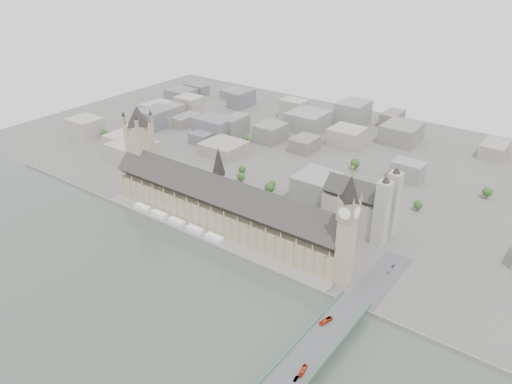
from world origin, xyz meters
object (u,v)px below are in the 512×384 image
Objects in this scene: elizabeth_tower at (347,223)px; victoria_tower at (140,146)px; red_bus_north at (326,321)px; westminster_bridge at (308,360)px; car_approach at (393,266)px; red_bus_south at (303,371)px; westminster_abbey at (361,207)px; palace_of_westminster at (224,206)px; car_silver at (296,379)px.

elizabeth_tower is 1.07× the size of victoria_tower.
elizabeth_tower reaches higher than red_bus_north.
westminster_bridge is 35.16m from red_bus_north.
car_approach is at bearing 97.17° from red_bus_north.
elizabeth_tower is 9.40× the size of red_bus_north.
westminster_bridge is at bearing -96.76° from car_approach.
red_bus_south is 1.90× the size of car_approach.
elizabeth_tower reaches higher than westminster_abbey.
westminster_bridge is 31.14× the size of red_bus_south.
red_bus_north is (156.52, -73.12, -10.86)m from palace_of_westminster.
red_bus_north is at bearing -72.92° from westminster_abbey.
westminster_abbey reaches higher than car_approach.
westminster_bridge is at bearing 98.22° from red_bus_south.
car_silver is (-0.41, -7.61, -0.67)m from red_bus_south.
palace_of_westminster is 56.00× the size of car_silver.
westminster_bridge is at bearing -66.25° from red_bus_north.
red_bus_south is at bearing -74.08° from westminster_abbey.
car_approach reaches higher than westminster_bridge.
victoria_tower is at bearing 144.92° from red_bus_south.
westminster_bridge is 17.53m from red_bus_south.
palace_of_westminster is 142.94m from elizabeth_tower.
westminster_bridge is (284.00, -113.50, -50.08)m from victoria_tower.
red_bus_south is at bearing -75.16° from elizabeth_tower.
car_silver is 0.86× the size of car_approach.
palace_of_westminster reaches higher than red_bus_south.
palace_of_westminster is at bearing -145.83° from westminster_abbey.
red_bus_north is at bearing 95.22° from car_silver.
westminster_bridge is 127.86m from car_approach.
palace_of_westminster is at bearing -2.96° from victoria_tower.
victoria_tower is 309.91m from westminster_bridge.
westminster_abbey is (110.92, 75.30, 2.38)m from palace_of_westminster.
victoria_tower is (-260.00, 18.00, -2.88)m from elizabeth_tower.
red_bus_south is (29.37, -110.84, -46.38)m from elizabeth_tower.
palace_of_westminster is 3.90× the size of westminster_abbey.
car_silver is (4.96, -22.95, 5.90)m from westminster_bridge.
red_bus_south is at bearing -63.00° from red_bus_north.
westminster_abbey is 206.17m from red_bus_south.
palace_of_westminster is 134.09m from westminster_abbey.
red_bus_south is (5.37, -15.34, 6.58)m from westminster_bridge.
palace_of_westminster is 2.65× the size of victoria_tower.
westminster_bridge is at bearing -75.89° from elizabeth_tower.
westminster_bridge is at bearing -74.36° from westminster_abbey.
red_bus_north is 94.26m from car_approach.
westminster_bridge is at bearing -21.78° from victoria_tower.
westminster_abbey is at bearing 105.64° from westminster_bridge.
elizabeth_tower is at bearing -4.85° from palace_of_westminster.
car_silver reaches higher than westminster_bridge.
car_silver is at bearing -65.01° from red_bus_north.
red_bus_north is 57.98m from car_silver.
palace_of_westminster reaches higher than car_silver.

